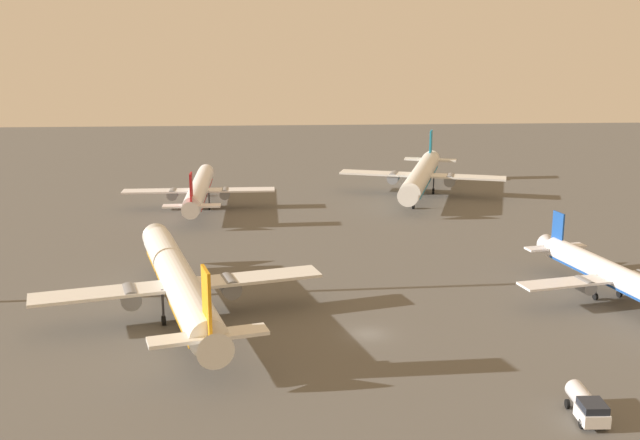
{
  "coord_description": "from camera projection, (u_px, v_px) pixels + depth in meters",
  "views": [
    {
      "loc": [
        -11.15,
        -85.76,
        35.27
      ],
      "look_at": [
        -3.28,
        40.88,
        4.0
      ],
      "focal_mm": 43.46,
      "sensor_mm": 36.0,
      "label": 1
    }
  ],
  "objects": [
    {
      "name": "ground_plane",
      "position": [
        369.0,
        334.0,
        92.22
      ],
      "size": [
        416.0,
        416.0,
        0.0
      ],
      "primitive_type": "plane",
      "color": "#56544F"
    },
    {
      "name": "airplane_terminal_side",
      "position": [
        180.0,
        283.0,
        96.68
      ],
      "size": [
        35.81,
        45.62,
        11.89
      ],
      "rotation": [
        0.0,
        0.0,
        0.27
      ],
      "color": "silver",
      "rests_on": "ground"
    },
    {
      "name": "airplane_taxiway_distant",
      "position": [
        617.0,
        278.0,
        101.97
      ],
      "size": [
        27.57,
        35.2,
        9.1
      ],
      "rotation": [
        0.0,
        0.0,
        3.36
      ],
      "color": "white",
      "rests_on": "ground"
    },
    {
      "name": "airplane_mid_apron",
      "position": [
        199.0,
        190.0,
        156.47
      ],
      "size": [
        30.53,
        39.29,
        10.1
      ],
      "rotation": [
        0.0,
        0.0,
        0.01
      ],
      "color": "white",
      "rests_on": "ground"
    },
    {
      "name": "airplane_far_stand",
      "position": [
        422.0,
        175.0,
        168.33
      ],
      "size": [
        35.68,
        45.4,
        11.91
      ],
      "rotation": [
        0.0,
        0.0,
        2.84
      ],
      "color": "silver",
      "rests_on": "ground"
    },
    {
      "name": "fuel_truck",
      "position": [
        587.0,
        405.0,
        71.88
      ],
      "size": [
        2.57,
        6.36,
        2.35
      ],
      "rotation": [
        0.0,
        0.0,
        3.11
      ],
      "color": "white",
      "rests_on": "ground"
    }
  ]
}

